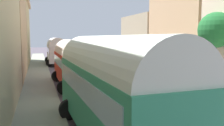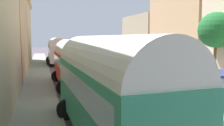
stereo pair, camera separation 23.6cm
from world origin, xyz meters
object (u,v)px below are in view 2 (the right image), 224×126
parked_bus_0 (106,83)px  parked_bus_2 (57,50)px  parked_bus_1 (73,61)px  cargo_truck_0 (202,89)px  car_3 (131,89)px  car_4 (85,66)px  car_1 (86,54)px  pedestrian_3 (194,70)px  car_0 (103,60)px  cargo_truck_1 (130,66)px

parked_bus_0 → parked_bus_2: 28.94m
parked_bus_2 → parked_bus_1: bearing=-89.5°
cargo_truck_0 → car_3: (-3.05, 3.00, -0.42)m
parked_bus_1 → cargo_truck_0: (6.05, -8.87, -0.92)m
cargo_truck_0 → car_4: size_ratio=1.58×
parked_bus_0 → parked_bus_1: 11.17m
parked_bus_2 → car_1: bearing=57.9°
car_4 → parked_bus_0: bearing=-97.5°
car_1 → pedestrian_3: 29.12m
cargo_truck_0 → car_0: size_ratio=1.53×
parked_bus_0 → car_1: 39.47m
parked_bus_2 → car_3: (3.15, -23.65, -1.42)m
cargo_truck_1 → car_1: size_ratio=1.74×
car_3 → cargo_truck_1: bearing=69.7°
parked_bus_0 → parked_bus_1: (0.12, 11.17, -0.15)m
parked_bus_0 → car_4: parked_bus_0 is taller
parked_bus_2 → car_4: (2.47, -10.53, -1.42)m
parked_bus_2 → car_4: bearing=-76.8°
cargo_truck_0 → pedestrian_3: (5.11, 7.96, -0.19)m
parked_bus_2 → pedestrian_3: parked_bus_2 is taller
parked_bus_2 → car_1: (6.27, 10.00, -1.49)m
parked_bus_1 → parked_bus_2: size_ratio=1.01×
parked_bus_2 → cargo_truck_0: (6.20, -26.64, -1.01)m
parked_bus_1 → cargo_truck_0: parked_bus_1 is taller
car_1 → parked_bus_1: bearing=-102.4°
parked_bus_0 → car_3: size_ratio=2.28×
parked_bus_0 → cargo_truck_1: bearing=65.7°
parked_bus_2 → car_1: parked_bus_2 is taller
parked_bus_0 → parked_bus_2: parked_bus_0 is taller
cargo_truck_0 → car_3: size_ratio=1.58×
car_1 → parked_bus_2: bearing=-122.1°
car_3 → pedestrian_3: 9.55m
parked_bus_0 → cargo_truck_0: (6.17, 2.30, -1.08)m
parked_bus_0 → car_3: bearing=59.5°
cargo_truck_0 → car_1: 36.64m
cargo_truck_1 → car_3: (-3.27, -8.85, -0.39)m
car_0 → car_4: bearing=-117.8°
parked_bus_1 → parked_bus_2: bearing=90.5°
car_3 → car_4: car_4 is taller
cargo_truck_1 → car_0: cargo_truck_1 is taller
cargo_truck_0 → cargo_truck_1: bearing=88.9°
cargo_truck_1 → car_3: 9.45m
parked_bus_0 → cargo_truck_1: size_ratio=1.37×
cargo_truck_0 → car_4: 16.54m
cargo_truck_0 → car_0: (0.36, 23.86, -0.49)m
cargo_truck_1 → car_4: bearing=132.9°
car_0 → car_3: bearing=-99.3°
parked_bus_0 → car_3: parked_bus_0 is taller
car_0 → car_3: (-3.41, -20.87, 0.07)m
parked_bus_2 → pedestrian_3: size_ratio=4.78×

